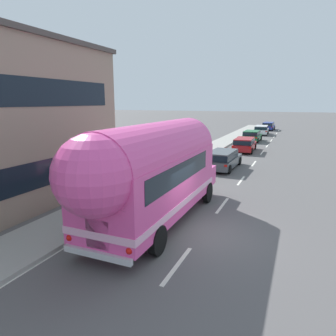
# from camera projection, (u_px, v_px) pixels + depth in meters

# --- Properties ---
(ground_plane) EXTENTS (300.00, 300.00, 0.00)m
(ground_plane) POSITION_uv_depth(u_px,v_px,m) (201.00, 233.00, 11.61)
(ground_plane) COLOR #565454
(lane_markings) EXTENTS (4.13, 80.00, 0.01)m
(lane_markings) POSITION_uv_depth(u_px,v_px,m) (216.00, 163.00, 24.73)
(lane_markings) COLOR silver
(lane_markings) RESTS_ON ground
(sidewalk_slab) EXTENTS (2.52, 90.00, 0.15)m
(sidewalk_slab) POSITION_uv_depth(u_px,v_px,m) (173.00, 168.00, 22.60)
(sidewalk_slab) COLOR #9E9B93
(sidewalk_slab) RESTS_ON ground
(painted_bus) EXTENTS (2.64, 10.35, 4.12)m
(painted_bus) POSITION_uv_depth(u_px,v_px,m) (151.00, 171.00, 11.72)
(painted_bus) COLOR #EA4C9E
(painted_bus) RESTS_ON ground
(car_lead) EXTENTS (2.08, 4.85, 1.37)m
(car_lead) POSITION_uv_depth(u_px,v_px,m) (222.00, 158.00, 22.60)
(car_lead) COLOR #474C51
(car_lead) RESTS_ON ground
(car_second) EXTENTS (2.06, 4.79, 1.37)m
(car_second) POSITION_uv_depth(u_px,v_px,m) (244.00, 144.00, 30.49)
(car_second) COLOR #A5191E
(car_second) RESTS_ON ground
(car_third) EXTENTS (2.05, 4.46, 1.37)m
(car_third) POSITION_uv_depth(u_px,v_px,m) (252.00, 135.00, 38.21)
(car_third) COLOR #196633
(car_third) RESTS_ON ground
(car_fourth) EXTENTS (2.15, 4.68, 1.37)m
(car_fourth) POSITION_uv_depth(u_px,v_px,m) (261.00, 129.00, 46.17)
(car_fourth) COLOR white
(car_fourth) RESTS_ON ground
(car_fifth) EXTENTS (1.97, 4.84, 1.37)m
(car_fifth) POSITION_uv_depth(u_px,v_px,m) (268.00, 125.00, 53.64)
(car_fifth) COLOR navy
(car_fifth) RESTS_ON ground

